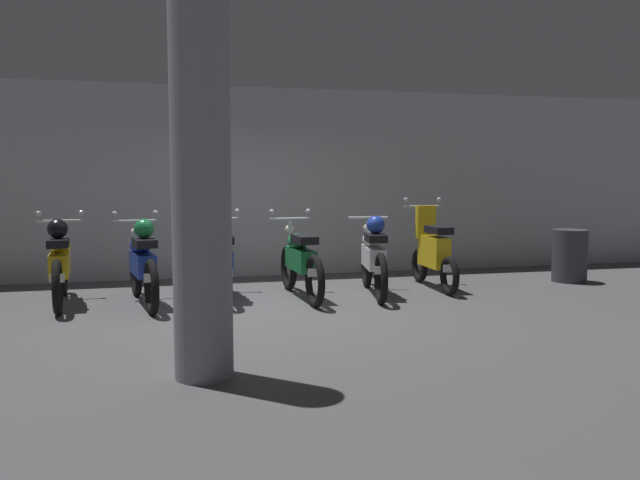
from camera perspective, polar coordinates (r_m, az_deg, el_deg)
name	(u,v)px	position (r m, az deg, el deg)	size (l,w,h in m)	color
ground_plane	(272,310)	(7.78, -4.29, -6.19)	(80.00, 80.00, 0.00)	#4C4C4F
back_wall	(242,183)	(10.48, -6.95, 5.06)	(16.00, 0.30, 3.00)	#ADADB2
motorbike_slot_0	(60,263)	(8.62, -22.02, -1.87)	(0.59, 1.95, 1.15)	black
motorbike_slot_1	(143,263)	(8.29, -15.41, -1.94)	(0.59, 1.94, 1.15)	black
motorbike_slot_2	(222,258)	(8.55, -8.65, -1.59)	(0.59, 1.95, 1.15)	black
motorbike_slot_3	(300,261)	(8.47, -1.77, -1.84)	(0.59, 1.95, 1.15)	black
motorbike_slot_4	(373,256)	(8.70, 4.74, -1.44)	(0.59, 1.94, 1.08)	black
motorbike_slot_5	(433,252)	(9.35, 9.95, -1.01)	(0.59, 1.68, 1.29)	black
support_pillar	(201,187)	(5.07, -10.45, 4.63)	(0.46, 0.46, 3.00)	gray
trash_bin	(570,256)	(10.52, 21.21, -1.30)	(0.51, 0.51, 0.80)	#38383D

